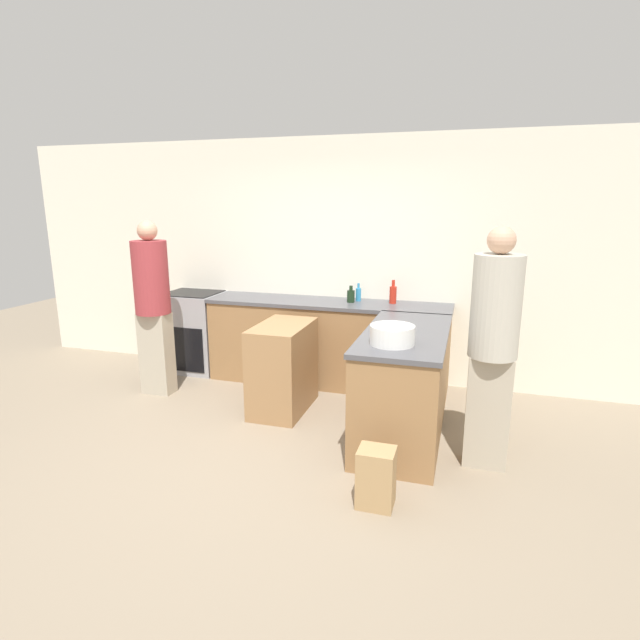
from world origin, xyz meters
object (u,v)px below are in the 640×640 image
object	(u,v)px
island_table	(283,367)
dish_soap_bottle	(358,294)
hot_sauce_bottle	(393,294)
person_at_peninsula	(493,341)
range_oven	(194,331)
person_by_range	(153,302)
mixing_bowl	(392,335)
wine_bottle_dark	(351,296)
paper_bag	(376,477)

from	to	relation	value
island_table	dish_soap_bottle	size ratio (longest dim) A/B	4.39
hot_sauce_bottle	dish_soap_bottle	world-z (taller)	hot_sauce_bottle
person_at_peninsula	range_oven	bearing A→B (deg)	157.57
hot_sauce_bottle	person_by_range	xyz separation A→B (m)	(-2.35, -0.91, -0.05)
mixing_bowl	person_at_peninsula	world-z (taller)	person_at_peninsula
range_oven	island_table	xyz separation A→B (m)	(1.47, -0.83, -0.04)
hot_sauce_bottle	person_at_peninsula	distance (m)	1.77
person_by_range	person_at_peninsula	world-z (taller)	person_at_peninsula
range_oven	island_table	bearing A→B (deg)	-29.53
wine_bottle_dark	person_by_range	distance (m)	2.08
mixing_bowl	dish_soap_bottle	bearing A→B (deg)	111.19
range_oven	hot_sauce_bottle	bearing A→B (deg)	2.47
island_table	mixing_bowl	xyz separation A→B (m)	(1.15, -0.64, 0.58)
person_by_range	island_table	bearing A→B (deg)	-1.10
person_by_range	person_at_peninsula	bearing A→B (deg)	-9.88
wine_bottle_dark	paper_bag	distance (m)	2.44
hot_sauce_bottle	dish_soap_bottle	xyz separation A→B (m)	(-0.38, 0.02, -0.02)
hot_sauce_bottle	person_at_peninsula	world-z (taller)	person_at_peninsula
island_table	paper_bag	size ratio (longest dim) A/B	2.11
mixing_bowl	dish_soap_bottle	size ratio (longest dim) A/B	1.74
wine_bottle_dark	person_by_range	bearing A→B (deg)	-156.39
hot_sauce_bottle	wine_bottle_dark	xyz separation A→B (m)	(-0.45, -0.07, -0.03)
dish_soap_bottle	person_by_range	size ratio (longest dim) A/B	0.11
range_oven	person_by_range	xyz separation A→B (m)	(0.02, -0.80, 0.52)
dish_soap_bottle	person_by_range	world-z (taller)	person_by_range
island_table	person_by_range	world-z (taller)	person_by_range
dish_soap_bottle	mixing_bowl	bearing A→B (deg)	-68.81
island_table	dish_soap_bottle	distance (m)	1.24
person_by_range	mixing_bowl	bearing A→B (deg)	-14.52
wine_bottle_dark	range_oven	bearing A→B (deg)	-179.08
wine_bottle_dark	mixing_bowl	bearing A→B (deg)	-65.61
wine_bottle_dark	dish_soap_bottle	xyz separation A→B (m)	(0.06, 0.10, 0.01)
island_table	paper_bag	world-z (taller)	island_table
paper_bag	range_oven	bearing A→B (deg)	140.66
mixing_bowl	wine_bottle_dark	xyz separation A→B (m)	(-0.68, 1.50, -0.00)
mixing_bowl	paper_bag	distance (m)	1.06
hot_sauce_bottle	dish_soap_bottle	size ratio (longest dim) A/B	1.29
mixing_bowl	person_at_peninsula	size ratio (longest dim) A/B	0.19
mixing_bowl	hot_sauce_bottle	xyz separation A→B (m)	(-0.24, 1.58, 0.03)
mixing_bowl	paper_bag	size ratio (longest dim) A/B	0.84
mixing_bowl	paper_bag	world-z (taller)	mixing_bowl
range_oven	island_table	size ratio (longest dim) A/B	1.11
person_by_range	range_oven	bearing A→B (deg)	91.74
range_oven	person_at_peninsula	world-z (taller)	person_at_peninsula
dish_soap_bottle	person_at_peninsula	size ratio (longest dim) A/B	0.11
hot_sauce_bottle	person_at_peninsula	xyz separation A→B (m)	(0.97, -1.48, -0.04)
range_oven	wine_bottle_dark	xyz separation A→B (m)	(1.93, 0.03, 0.54)
wine_bottle_dark	paper_bag	bearing A→B (deg)	-72.14
island_table	hot_sauce_bottle	distance (m)	1.44
hot_sauce_bottle	person_by_range	distance (m)	2.52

